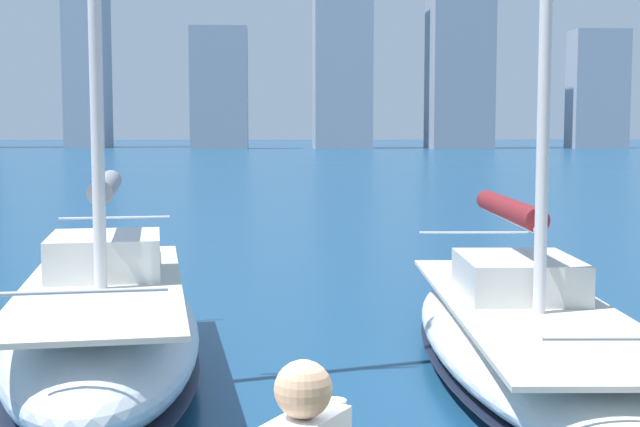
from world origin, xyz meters
TOP-DOWN VIEW (x-y plane):
  - city_skyline at (12.67, -158.72)m, footprint 167.79×22.79m
  - sailboat_maroon at (-3.65, -7.10)m, footprint 3.12×9.16m
  - sailboat_grey at (1.99, -6.99)m, footprint 3.34×7.92m

SIDE VIEW (x-z plane):
  - sailboat_maroon at x=-3.65m, z-range -3.93..5.07m
  - sailboat_grey at x=1.99m, z-range -4.17..5.68m
  - city_skyline at x=12.67m, z-range -3.27..46.49m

